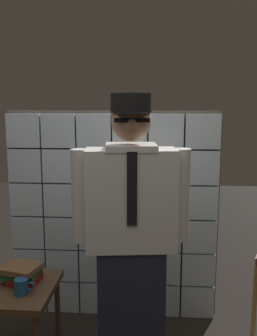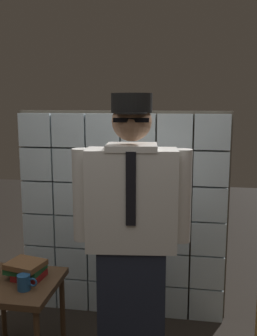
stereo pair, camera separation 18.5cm
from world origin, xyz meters
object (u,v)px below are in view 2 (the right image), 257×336
at_px(side_table, 17,293).
at_px(book_stack, 27,269).
at_px(standing_person, 132,236).
at_px(coffee_mug, 24,282).

height_order(side_table, book_stack, book_stack).
bearing_deg(side_table, standing_person, 2.11).
bearing_deg(standing_person, coffee_mug, -176.36).
bearing_deg(coffee_mug, standing_person, 10.17).
relative_size(standing_person, coffee_mug, 13.86).
height_order(standing_person, coffee_mug, standing_person).
relative_size(side_table, coffee_mug, 4.56).
relative_size(standing_person, book_stack, 6.71).
height_order(standing_person, book_stack, standing_person).
bearing_deg(book_stack, standing_person, -2.86).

